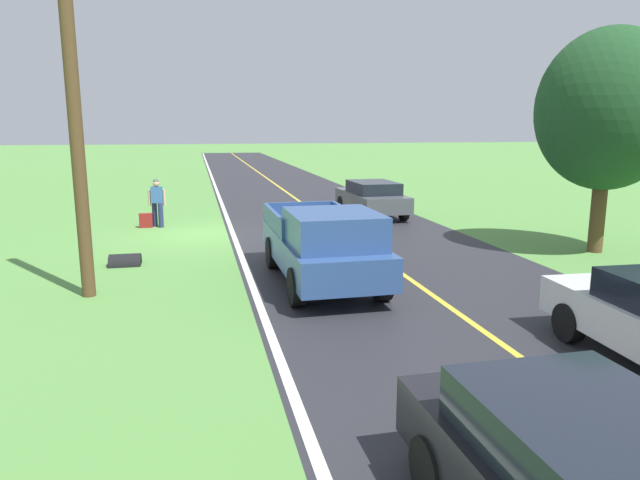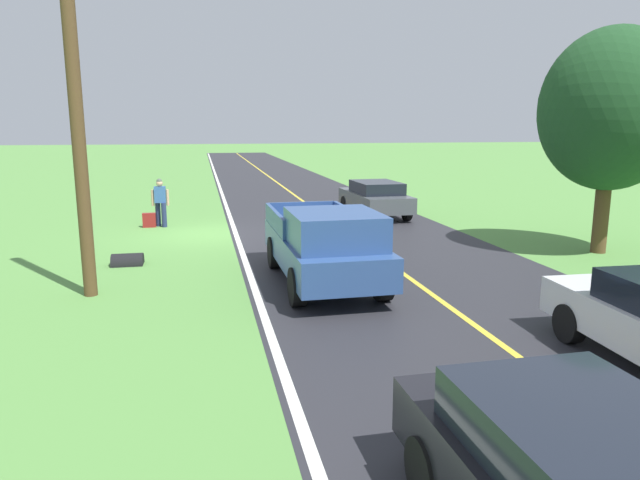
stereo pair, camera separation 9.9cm
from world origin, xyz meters
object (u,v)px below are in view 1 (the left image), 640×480
object	(u,v)px
hitchhiker_walking	(157,200)
suitcase_carried	(146,220)
sedan_near_oncoming	(372,197)
pickup_truck_passing	(324,244)
utility_pole_roadside	(74,105)
tree_far_side_near	(608,110)

from	to	relation	value
hitchhiker_walking	suitcase_carried	xyz separation A→B (m)	(0.42, 0.09, -0.72)
hitchhiker_walking	sedan_near_oncoming	size ratio (longest dim) A/B	0.39
pickup_truck_passing	utility_pole_roadside	world-z (taller)	utility_pole_roadside
sedan_near_oncoming	utility_pole_roadside	bearing A→B (deg)	45.41
suitcase_carried	sedan_near_oncoming	bearing A→B (deg)	95.05
hitchhiker_walking	pickup_truck_passing	xyz separation A→B (m)	(-4.18, 8.85, -0.01)
utility_pole_roadside	suitcase_carried	bearing A→B (deg)	-93.64
suitcase_carried	tree_far_side_near	distance (m)	15.29
hitchhiker_walking	pickup_truck_passing	world-z (taller)	pickup_truck_passing
hitchhiker_walking	tree_far_side_near	xyz separation A→B (m)	(-12.65, 7.08, 3.04)
sedan_near_oncoming	tree_far_side_near	bearing A→B (deg)	118.68
tree_far_side_near	utility_pole_roadside	xyz separation A→B (m)	(13.61, 1.55, -0.01)
hitchhiker_walking	utility_pole_roadside	distance (m)	9.20
hitchhiker_walking	utility_pole_roadside	bearing A→B (deg)	83.63
hitchhiker_walking	pickup_truck_passing	distance (m)	9.78
pickup_truck_passing	tree_far_side_near	xyz separation A→B (m)	(-8.47, -1.77, 3.06)
sedan_near_oncoming	utility_pole_roadside	size ratio (longest dim) A/B	0.55
tree_far_side_near	utility_pole_roadside	distance (m)	13.70
tree_far_side_near	utility_pole_roadside	size ratio (longest dim) A/B	0.78
utility_pole_roadside	pickup_truck_passing	bearing A→B (deg)	177.58
tree_far_side_near	sedan_near_oncoming	bearing A→B (deg)	-61.32
tree_far_side_near	suitcase_carried	bearing A→B (deg)	-28.14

